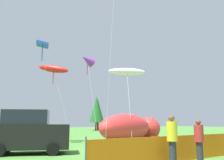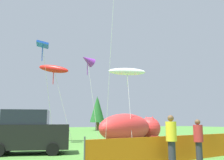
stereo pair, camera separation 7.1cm
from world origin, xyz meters
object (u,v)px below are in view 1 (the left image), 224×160
at_px(inflatable_cat, 131,129).
at_px(spectator_in_white_shirt, 199,139).
at_px(kite_purple_delta, 87,60).
at_px(kite_red_lizard, 53,69).
at_px(kite_blue_box, 43,46).
at_px(parked_car, 29,132).
at_px(kite_white_ghost, 127,72).
at_px(folding_chair, 156,142).
at_px(spectator_in_green_shirt, 172,138).

relative_size(inflatable_cat, spectator_in_white_shirt, 4.61).
bearing_deg(kite_purple_delta, kite_red_lizard, 153.40).
bearing_deg(kite_purple_delta, kite_blue_box, -176.82).
relative_size(parked_car, kite_white_ghost, 0.70).
distance_m(parked_car, kite_white_ghost, 10.53).
xyz_separation_m(kite_white_ghost, kite_blue_box, (-6.84, 1.08, 1.57)).
bearing_deg(kite_white_ghost, kite_purple_delta, 157.28).
bearing_deg(kite_white_ghost, folding_chair, -107.89).
relative_size(spectator_in_white_shirt, kite_blue_box, 0.22).
height_order(parked_car, spectator_in_green_shirt, parked_car).
distance_m(inflatable_cat, kite_purple_delta, 6.71).
xyz_separation_m(inflatable_cat, spectator_in_white_shirt, (-3.01, -10.26, -0.11)).
bearing_deg(inflatable_cat, spectator_in_green_shirt, -140.09).
xyz_separation_m(inflatable_cat, spectator_in_green_shirt, (-4.35, -10.25, -0.02)).
height_order(spectator_in_green_shirt, kite_blue_box, kite_blue_box).
bearing_deg(kite_red_lizard, folding_chair, -69.62).
relative_size(kite_purple_delta, kite_blue_box, 0.95).
bearing_deg(spectator_in_green_shirt, kite_purple_delta, 85.09).
height_order(kite_purple_delta, kite_white_ghost, kite_purple_delta).
bearing_deg(spectator_in_green_shirt, inflatable_cat, 66.98).
relative_size(parked_car, inflatable_cat, 0.55).
bearing_deg(kite_purple_delta, spectator_in_white_shirt, -88.26).
bearing_deg(spectator_in_green_shirt, kite_red_lizard, 96.77).
xyz_separation_m(folding_chair, kite_purple_delta, (-0.92, 7.99, 6.17)).
height_order(inflatable_cat, kite_purple_delta, kite_purple_delta).
xyz_separation_m(parked_car, spectator_in_white_shirt, (5.60, -5.91, -0.14)).
xyz_separation_m(parked_car, kite_white_ghost, (8.33, 4.40, 4.69)).
bearing_deg(folding_chair, kite_red_lizard, 73.42).
bearing_deg(kite_red_lizard, kite_blue_box, -130.14).
bearing_deg(spectator_in_white_shirt, kite_blue_box, 109.85).
bearing_deg(kite_purple_delta, spectator_in_green_shirt, -94.91).
bearing_deg(kite_red_lizard, spectator_in_white_shirt, -77.41).
height_order(inflatable_cat, kite_white_ghost, kite_white_ghost).
bearing_deg(folding_chair, inflatable_cat, 32.88).
distance_m(folding_chair, kite_red_lizard, 11.26).
height_order(folding_chair, kite_blue_box, kite_blue_box).
bearing_deg(spectator_in_green_shirt, spectator_in_white_shirt, -0.39).
bearing_deg(kite_red_lizard, spectator_in_green_shirt, -83.23).
bearing_deg(parked_car, spectator_in_green_shirt, -37.77).
height_order(inflatable_cat, spectator_in_green_shirt, inflatable_cat).
xyz_separation_m(spectator_in_white_shirt, kite_white_ghost, (2.73, 10.31, 4.83)).
height_order(folding_chair, inflatable_cat, inflatable_cat).
relative_size(folding_chair, kite_red_lizard, 0.13).
relative_size(folding_chair, kite_blue_box, 0.11).
distance_m(inflatable_cat, kite_red_lizard, 8.09).
xyz_separation_m(spectator_in_green_shirt, kite_white_ghost, (4.07, 10.30, 4.74)).
relative_size(spectator_in_white_shirt, kite_purple_delta, 0.23).
bearing_deg(parked_car, kite_white_ghost, 44.25).
bearing_deg(kite_blue_box, inflatable_cat, -9.03).
xyz_separation_m(parked_car, kite_red_lizard, (2.73, 6.95, 4.87)).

